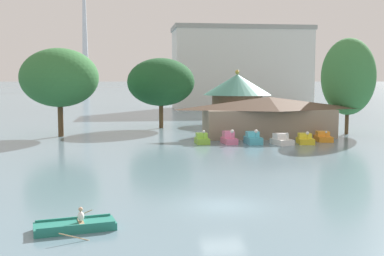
{
  "coord_description": "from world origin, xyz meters",
  "views": [
    {
      "loc": [
        -5.28,
        -26.68,
        7.33
      ],
      "look_at": [
        0.61,
        18.55,
        2.59
      ],
      "focal_mm": 45.1,
      "sensor_mm": 36.0,
      "label": 1
    }
  ],
  "objects_px": {
    "pedal_boat_pink": "(229,139)",
    "pedal_boat_orange": "(323,137)",
    "pedal_boat_lime": "(202,139)",
    "green_roof_pavilion": "(237,95)",
    "shoreline_tree_tall_left": "(59,78)",
    "distant_broadcast_tower": "(84,0)",
    "pedal_boat_white": "(282,140)",
    "background_building_block": "(241,68)",
    "shoreline_tree_right": "(348,77)",
    "rowboat_with_rower": "(75,226)",
    "pedal_boat_cyan": "(253,139)",
    "boathouse": "(269,116)",
    "pedal_boat_yellow": "(305,140)",
    "shoreline_tree_mid": "(161,82)"
  },
  "relations": [
    {
      "from": "pedal_boat_cyan",
      "to": "shoreline_tree_tall_left",
      "type": "xyz_separation_m",
      "value": [
        -22.27,
        9.73,
        6.8
      ]
    },
    {
      "from": "pedal_boat_orange",
      "to": "shoreline_tree_tall_left",
      "type": "height_order",
      "value": "shoreline_tree_tall_left"
    },
    {
      "from": "pedal_boat_yellow",
      "to": "shoreline_tree_right",
      "type": "distance_m",
      "value": 14.0
    },
    {
      "from": "shoreline_tree_mid",
      "to": "pedal_boat_lime",
      "type": "bearing_deg",
      "value": -78.84
    },
    {
      "from": "rowboat_with_rower",
      "to": "pedal_boat_orange",
      "type": "relative_size",
      "value": 1.3
    },
    {
      "from": "pedal_boat_white",
      "to": "green_roof_pavilion",
      "type": "xyz_separation_m",
      "value": [
        0.35,
        24.0,
        4.08
      ]
    },
    {
      "from": "pedal_boat_orange",
      "to": "green_roof_pavilion",
      "type": "bearing_deg",
      "value": -157.83
    },
    {
      "from": "rowboat_with_rower",
      "to": "distant_broadcast_tower",
      "type": "bearing_deg",
      "value": -97.07
    },
    {
      "from": "pedal_boat_orange",
      "to": "shoreline_tree_right",
      "type": "relative_size",
      "value": 0.25
    },
    {
      "from": "rowboat_with_rower",
      "to": "pedal_boat_cyan",
      "type": "distance_m",
      "value": 33.21
    },
    {
      "from": "pedal_boat_lime",
      "to": "pedal_boat_pink",
      "type": "relative_size",
      "value": 0.87
    },
    {
      "from": "pedal_boat_lime",
      "to": "green_roof_pavilion",
      "type": "distance_m",
      "value": 24.22
    },
    {
      "from": "pedal_boat_white",
      "to": "shoreline_tree_tall_left",
      "type": "bearing_deg",
      "value": -125.7
    },
    {
      "from": "pedal_boat_white",
      "to": "shoreline_tree_right",
      "type": "distance_m",
      "value": 16.02
    },
    {
      "from": "pedal_boat_pink",
      "to": "boathouse",
      "type": "distance_m",
      "value": 8.27
    },
    {
      "from": "pedal_boat_yellow",
      "to": "green_roof_pavilion",
      "type": "bearing_deg",
      "value": -166.08
    },
    {
      "from": "shoreline_tree_tall_left",
      "to": "pedal_boat_yellow",
      "type": "bearing_deg",
      "value": -20.39
    },
    {
      "from": "pedal_boat_pink",
      "to": "shoreline_tree_right",
      "type": "xyz_separation_m",
      "value": [
        17.21,
        7.01,
        6.95
      ]
    },
    {
      "from": "pedal_boat_pink",
      "to": "rowboat_with_rower",
      "type": "bearing_deg",
      "value": -30.67
    },
    {
      "from": "rowboat_with_rower",
      "to": "boathouse",
      "type": "bearing_deg",
      "value": -131.61
    },
    {
      "from": "pedal_boat_orange",
      "to": "green_roof_pavilion",
      "type": "distance_m",
      "value": 22.89
    },
    {
      "from": "pedal_boat_white",
      "to": "background_building_block",
      "type": "distance_m",
      "value": 63.49
    },
    {
      "from": "pedal_boat_cyan",
      "to": "rowboat_with_rower",
      "type": "bearing_deg",
      "value": -31.72
    },
    {
      "from": "green_roof_pavilion",
      "to": "shoreline_tree_right",
      "type": "distance_m",
      "value": 19.32
    },
    {
      "from": "rowboat_with_rower",
      "to": "shoreline_tree_right",
      "type": "distance_m",
      "value": 48.44
    },
    {
      "from": "pedal_boat_yellow",
      "to": "shoreline_tree_mid",
      "type": "distance_m",
      "value": 24.99
    },
    {
      "from": "rowboat_with_rower",
      "to": "shoreline_tree_mid",
      "type": "distance_m",
      "value": 48.29
    },
    {
      "from": "pedal_boat_orange",
      "to": "shoreline_tree_right",
      "type": "xyz_separation_m",
      "value": [
        5.88,
        6.43,
        7.05
      ]
    },
    {
      "from": "pedal_boat_cyan",
      "to": "boathouse",
      "type": "xyz_separation_m",
      "value": [
        3.47,
        5.82,
        2.07
      ]
    },
    {
      "from": "boathouse",
      "to": "background_building_block",
      "type": "xyz_separation_m",
      "value": [
        9.37,
        55.29,
        7.08
      ]
    },
    {
      "from": "pedal_boat_orange",
      "to": "boathouse",
      "type": "relative_size",
      "value": 0.18
    },
    {
      "from": "pedal_boat_lime",
      "to": "shoreline_tree_right",
      "type": "height_order",
      "value": "shoreline_tree_right"
    },
    {
      "from": "shoreline_tree_right",
      "to": "background_building_block",
      "type": "relative_size",
      "value": 0.38
    },
    {
      "from": "pedal_boat_pink",
      "to": "boathouse",
      "type": "relative_size",
      "value": 0.16
    },
    {
      "from": "pedal_boat_yellow",
      "to": "shoreline_tree_right",
      "type": "xyz_separation_m",
      "value": [
        8.78,
        8.34,
        7.03
      ]
    },
    {
      "from": "pedal_boat_white",
      "to": "shoreline_tree_right",
      "type": "bearing_deg",
      "value": 113.61
    },
    {
      "from": "pedal_boat_lime",
      "to": "distant_broadcast_tower",
      "type": "bearing_deg",
      "value": -174.46
    },
    {
      "from": "shoreline_tree_tall_left",
      "to": "rowboat_with_rower",
      "type": "bearing_deg",
      "value": -81.29
    },
    {
      "from": "pedal_boat_white",
      "to": "distant_broadcast_tower",
      "type": "bearing_deg",
      "value": 177.35
    },
    {
      "from": "rowboat_with_rower",
      "to": "pedal_boat_yellow",
      "type": "distance_m",
      "value": 35.87
    },
    {
      "from": "rowboat_with_rower",
      "to": "pedal_boat_pink",
      "type": "height_order",
      "value": "pedal_boat_pink"
    },
    {
      "from": "pedal_boat_lime",
      "to": "background_building_block",
      "type": "distance_m",
      "value": 63.6
    },
    {
      "from": "boathouse",
      "to": "pedal_boat_lime",
      "type": "bearing_deg",
      "value": -151.95
    },
    {
      "from": "shoreline_tree_tall_left",
      "to": "distant_broadcast_tower",
      "type": "xyz_separation_m",
      "value": [
        -15.7,
        217.43,
        43.04
      ]
    },
    {
      "from": "background_building_block",
      "to": "pedal_boat_lime",
      "type": "bearing_deg",
      "value": -107.08
    },
    {
      "from": "rowboat_with_rower",
      "to": "distant_broadcast_tower",
      "type": "height_order",
      "value": "distant_broadcast_tower"
    },
    {
      "from": "shoreline_tree_tall_left",
      "to": "shoreline_tree_right",
      "type": "distance_m",
      "value": 36.93
    },
    {
      "from": "pedal_boat_cyan",
      "to": "boathouse",
      "type": "bearing_deg",
      "value": 146.98
    },
    {
      "from": "pedal_boat_yellow",
      "to": "background_building_block",
      "type": "height_order",
      "value": "background_building_block"
    },
    {
      "from": "pedal_boat_pink",
      "to": "pedal_boat_orange",
      "type": "distance_m",
      "value": 11.35
    }
  ]
}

